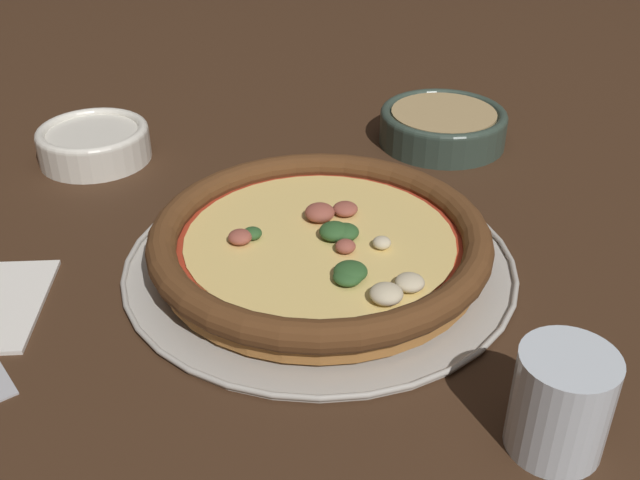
# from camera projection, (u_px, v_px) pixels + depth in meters

# --- Properties ---
(ground_plane) EXTENTS (3.00, 3.00, 0.00)m
(ground_plane) POSITION_uv_depth(u_px,v_px,m) (320.00, 266.00, 0.71)
(ground_plane) COLOR #3D2616
(pizza_tray) EXTENTS (0.37, 0.37, 0.01)m
(pizza_tray) POSITION_uv_depth(u_px,v_px,m) (320.00, 263.00, 0.71)
(pizza_tray) COLOR #B7B2A8
(pizza_tray) RESTS_ON ground_plane
(pizza) EXTENTS (0.32, 0.32, 0.04)m
(pizza) POSITION_uv_depth(u_px,v_px,m) (320.00, 242.00, 0.70)
(pizza) COLOR #A86B33
(pizza) RESTS_ON pizza_tray
(bowl_near) EXTENTS (0.16, 0.16, 0.04)m
(bowl_near) POSITION_uv_depth(u_px,v_px,m) (443.00, 125.00, 0.94)
(bowl_near) COLOR #334238
(bowl_near) RESTS_ON ground_plane
(bowl_far) EXTENTS (0.13, 0.13, 0.04)m
(bowl_far) POSITION_uv_depth(u_px,v_px,m) (94.00, 142.00, 0.90)
(bowl_far) COLOR silver
(bowl_far) RESTS_ON ground_plane
(drinking_cup) EXTENTS (0.07, 0.07, 0.08)m
(drinking_cup) POSITION_uv_depth(u_px,v_px,m) (561.00, 402.00, 0.50)
(drinking_cup) COLOR silver
(drinking_cup) RESTS_ON ground_plane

